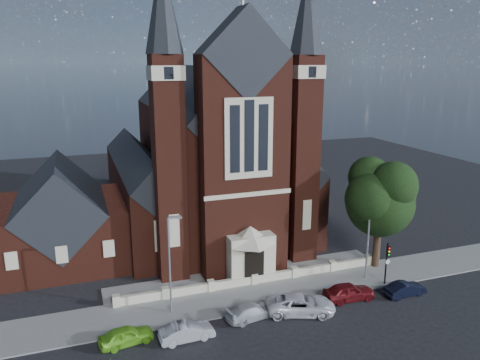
# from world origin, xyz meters

# --- Properties ---
(ground) EXTENTS (120.00, 120.00, 0.00)m
(ground) POSITION_xyz_m (0.00, 15.00, 0.00)
(ground) COLOR black
(ground) RESTS_ON ground
(pavement_strip) EXTENTS (60.00, 5.00, 0.12)m
(pavement_strip) POSITION_xyz_m (0.00, 4.50, 0.00)
(pavement_strip) COLOR slate
(pavement_strip) RESTS_ON ground
(forecourt_paving) EXTENTS (26.00, 3.00, 0.14)m
(forecourt_paving) POSITION_xyz_m (0.00, 8.50, 0.00)
(forecourt_paving) COLOR slate
(forecourt_paving) RESTS_ON ground
(forecourt_wall) EXTENTS (24.00, 0.40, 0.90)m
(forecourt_wall) POSITION_xyz_m (0.00, 6.50, 0.00)
(forecourt_wall) COLOR #B5AE90
(forecourt_wall) RESTS_ON ground
(church) EXTENTS (20.01, 34.90, 29.20)m
(church) POSITION_xyz_m (-0.00, 22.94, 8.19)
(church) COLOR #4C1E14
(church) RESTS_ON ground
(parish_hall) EXTENTS (12.00, 12.20, 10.24)m
(parish_hall) POSITION_xyz_m (-16.00, 18.00, 4.01)
(parish_hall) COLOR #4C1E14
(parish_hall) RESTS_ON ground
(street_tree) EXTENTS (6.40, 6.60, 10.70)m
(street_tree) POSITION_xyz_m (12.60, 5.71, 6.96)
(street_tree) COLOR black
(street_tree) RESTS_ON ground
(street_lamp_left) EXTENTS (1.16, 0.22, 8.09)m
(street_lamp_left) POSITION_xyz_m (-7.91, 4.00, 4.60)
(street_lamp_left) COLOR gray
(street_lamp_left) RESTS_ON ground
(street_lamp_right) EXTENTS (1.16, 0.22, 8.09)m
(street_lamp_right) POSITION_xyz_m (10.09, 4.00, 4.60)
(street_lamp_right) COLOR gray
(street_lamp_right) RESTS_ON ground
(traffic_signal) EXTENTS (0.28, 0.42, 4.00)m
(traffic_signal) POSITION_xyz_m (11.00, 2.43, 2.58)
(traffic_signal) COLOR black
(traffic_signal) RESTS_ON ground
(car_lime_van) EXTENTS (4.03, 2.13, 1.31)m
(car_lime_van) POSITION_xyz_m (-11.81, 1.03, 0.65)
(car_lime_van) COLOR #70C126
(car_lime_van) RESTS_ON ground
(car_silver_a) EXTENTS (4.02, 1.56, 1.31)m
(car_silver_a) POSITION_xyz_m (-7.68, 0.07, 0.65)
(car_silver_a) COLOR #9C9EA3
(car_silver_a) RESTS_ON ground
(car_silver_b) EXTENTS (4.45, 2.47, 1.22)m
(car_silver_b) POSITION_xyz_m (-2.28, 1.22, 0.61)
(car_silver_b) COLOR #B4B8BC
(car_silver_b) RESTS_ON ground
(car_white_suv) EXTENTS (6.01, 4.20, 1.52)m
(car_white_suv) POSITION_xyz_m (1.66, 0.62, 0.76)
(car_white_suv) COLOR white
(car_white_suv) RESTS_ON ground
(car_dark_red) EXTENTS (4.48, 2.02, 1.49)m
(car_dark_red) POSITION_xyz_m (6.45, 1.23, 0.75)
(car_dark_red) COLOR maroon
(car_dark_red) RESTS_ON ground
(car_navy) EXTENTS (3.74, 1.43, 1.22)m
(car_navy) POSITION_xyz_m (11.38, 0.25, 0.61)
(car_navy) COLOR black
(car_navy) RESTS_ON ground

